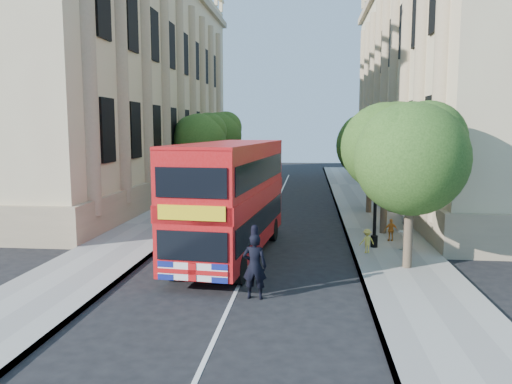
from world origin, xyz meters
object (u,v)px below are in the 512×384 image
(lamp_post, at_px, (376,191))
(double_decker_bus, at_px, (231,196))
(box_van, at_px, (223,191))
(woman_pedestrian, at_px, (404,232))
(police_constable, at_px, (255,266))

(lamp_post, bearing_deg, double_decker_bus, -162.98)
(double_decker_bus, xyz_separation_m, box_van, (-1.85, 8.59, -0.92))
(box_van, bearing_deg, woman_pedestrian, -43.80)
(lamp_post, relative_size, double_decker_bus, 0.52)
(woman_pedestrian, bearing_deg, lamp_post, -56.19)
(double_decker_bus, relative_size, police_constable, 4.92)
(police_constable, bearing_deg, box_van, -72.32)
(lamp_post, height_order, double_decker_bus, lamp_post)
(lamp_post, bearing_deg, box_van, 138.31)
(box_van, bearing_deg, lamp_post, -46.70)
(woman_pedestrian, bearing_deg, box_van, -81.94)
(lamp_post, xyz_separation_m, double_decker_bus, (-5.80, -1.78, -0.05))
(lamp_post, height_order, police_constable, lamp_post)
(box_van, bearing_deg, double_decker_bus, -82.88)
(lamp_post, relative_size, police_constable, 2.58)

